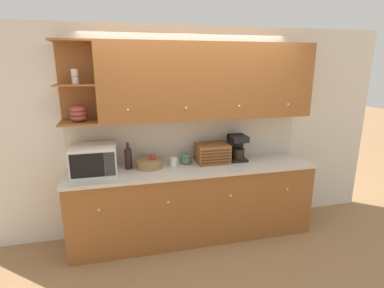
# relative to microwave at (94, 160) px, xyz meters

# --- Properties ---
(ground_plane) EXTENTS (24.00, 24.00, 0.00)m
(ground_plane) POSITION_rel_microwave_xyz_m (1.16, 0.28, -1.11)
(ground_plane) COLOR #9E754C
(wall_back) EXTENTS (5.38, 0.06, 2.60)m
(wall_back) POSITION_rel_microwave_xyz_m (1.16, 0.31, 0.19)
(wall_back) COLOR silver
(wall_back) RESTS_ON ground_plane
(counter_unit) EXTENTS (3.00, 0.63, 0.94)m
(counter_unit) POSITION_rel_microwave_xyz_m (1.16, -0.02, -0.64)
(counter_unit) COLOR #935628
(counter_unit) RESTS_ON ground_plane
(backsplash_panel) EXTENTS (2.98, 0.01, 0.57)m
(backsplash_panel) POSITION_rel_microwave_xyz_m (1.16, 0.27, 0.12)
(backsplash_panel) COLOR beige
(backsplash_panel) RESTS_ON counter_unit
(upper_cabinets) EXTENTS (2.98, 0.40, 0.88)m
(upper_cabinets) POSITION_rel_microwave_xyz_m (1.33, 0.09, 0.84)
(upper_cabinets) COLOR #935628
(upper_cabinets) RESTS_ON backsplash_panel
(microwave) EXTENTS (0.50, 0.41, 0.33)m
(microwave) POSITION_rel_microwave_xyz_m (0.00, 0.00, 0.00)
(microwave) COLOR silver
(microwave) RESTS_ON counter_unit
(wine_bottle) EXTENTS (0.09, 0.09, 0.32)m
(wine_bottle) POSITION_rel_microwave_xyz_m (0.38, 0.08, -0.02)
(wine_bottle) COLOR black
(wine_bottle) RESTS_ON counter_unit
(fruit_basket) EXTENTS (0.31, 0.31, 0.17)m
(fruit_basket) POSITION_rel_microwave_xyz_m (0.63, 0.06, -0.11)
(fruit_basket) COLOR #937047
(fruit_basket) RESTS_ON counter_unit
(mug) EXTENTS (0.09, 0.08, 0.11)m
(mug) POSITION_rel_microwave_xyz_m (0.92, 0.05, -0.11)
(mug) COLOR silver
(mug) RESTS_ON counter_unit
(bowl_stack_on_counter) EXTENTS (0.14, 0.14, 0.12)m
(bowl_stack_on_counter) POSITION_rel_microwave_xyz_m (1.09, 0.11, -0.11)
(bowl_stack_on_counter) COLOR slate
(bowl_stack_on_counter) RESTS_ON counter_unit
(bread_box) EXTENTS (0.40, 0.29, 0.24)m
(bread_box) POSITION_rel_microwave_xyz_m (1.42, 0.06, -0.04)
(bread_box) COLOR brown
(bread_box) RESTS_ON counter_unit
(coffee_maker) EXTENTS (0.21, 0.24, 0.33)m
(coffee_maker) POSITION_rel_microwave_xyz_m (1.77, 0.10, 0.00)
(coffee_maker) COLOR black
(coffee_maker) RESTS_ON counter_unit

